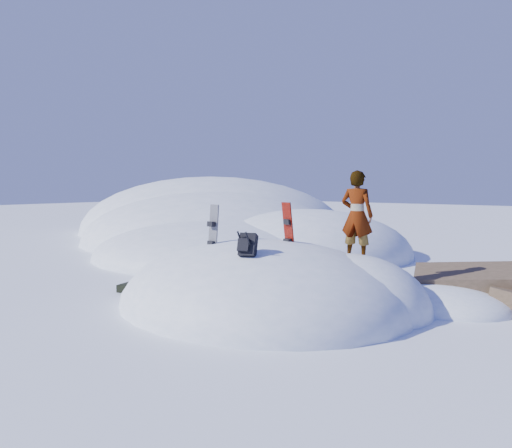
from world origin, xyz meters
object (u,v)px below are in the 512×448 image
Objects in this scene: snowboard_dark at (213,236)px; person at (357,216)px; snowboard_red at (289,234)px; backpack at (247,245)px.

snowboard_dark is 0.75× the size of person.
snowboard_red is at bearing 41.47° from snowboard_dark.
backpack is at bearing -16.00° from snowboard_dark.
backpack is at bearing 55.43° from person.
snowboard_red is 1.65m from backpack.
snowboard_dark is at bearing 24.57° from person.
backpack is 0.28× the size of person.
person is at bearing 37.78° from snowboard_red.
snowboard_dark is 3.29m from person.
snowboard_red is 1.00× the size of snowboard_dark.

